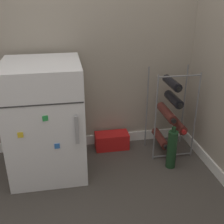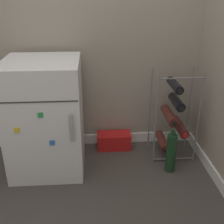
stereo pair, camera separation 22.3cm
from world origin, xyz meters
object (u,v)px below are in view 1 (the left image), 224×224
at_px(mini_fridge, 46,120).
at_px(loose_bottle_floor, 172,149).
at_px(wine_rack, 170,113).
at_px(soda_box, 112,141).

height_order(mini_fridge, loose_bottle_floor, mini_fridge).
xyz_separation_m(wine_rack, soda_box, (-0.48, 0.13, -0.30)).
bearing_deg(mini_fridge, soda_box, 22.44).
bearing_deg(soda_box, loose_bottle_floor, -41.87).
height_order(mini_fridge, soda_box, mini_fridge).
distance_m(mini_fridge, wine_rack, 1.03).
distance_m(mini_fridge, soda_box, 0.69).
xyz_separation_m(mini_fridge, wine_rack, (1.02, 0.09, -0.07)).
xyz_separation_m(mini_fridge, soda_box, (0.54, 0.22, -0.37)).
height_order(soda_box, loose_bottle_floor, loose_bottle_floor).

